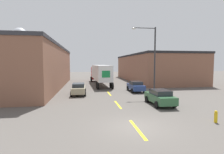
% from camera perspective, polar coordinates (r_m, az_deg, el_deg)
% --- Properties ---
extents(ground_plane, '(160.00, 160.00, 0.00)m').
position_cam_1_polar(ground_plane, '(12.05, 7.65, -15.81)').
color(ground_plane, '#56514C').
extents(road_centerline, '(0.20, 16.94, 0.01)m').
position_cam_1_polar(road_centerline, '(17.97, 1.92, -8.99)').
color(road_centerline, yellow).
rests_on(road_centerline, ground_plane).
extents(warehouse_left, '(8.61, 29.10, 7.21)m').
position_cam_1_polar(warehouse_left, '(33.13, -23.04, 3.05)').
color(warehouse_left, brown).
rests_on(warehouse_left, ground_plane).
extents(warehouse_right, '(12.43, 27.73, 6.38)m').
position_cam_1_polar(warehouse_right, '(45.06, 12.98, 3.00)').
color(warehouse_right, brown).
rests_on(warehouse_right, ground_plane).
extents(semi_truck, '(3.37, 16.04, 3.87)m').
position_cam_1_polar(semi_truck, '(35.28, -4.06, 1.42)').
color(semi_truck, '#B21919').
rests_on(semi_truck, ground_plane).
extents(parked_car_right_mid, '(1.96, 4.27, 1.55)m').
position_cam_1_polar(parked_car_right_mid, '(26.35, 7.72, -2.97)').
color(parked_car_right_mid, navy).
rests_on(parked_car_right_mid, ground_plane).
extents(parked_car_right_near, '(1.96, 4.27, 1.55)m').
position_cam_1_polar(parked_car_right_near, '(18.35, 15.34, -6.27)').
color(parked_car_right_near, '#2D5B38').
rests_on(parked_car_right_near, ground_plane).
extents(parked_car_left_far, '(1.96, 4.27, 1.55)m').
position_cam_1_polar(parked_car_left_far, '(23.91, -10.86, -3.75)').
color(parked_car_left_far, tan).
rests_on(parked_car_left_far, ground_plane).
extents(water_tower, '(5.17, 5.17, 17.15)m').
position_cam_1_polar(water_tower, '(72.97, -27.86, 11.84)').
color(water_tower, '#47474C').
rests_on(water_tower, ground_plane).
extents(street_lamp, '(3.31, 0.32, 8.97)m').
position_cam_1_polar(street_lamp, '(24.00, 12.95, 6.80)').
color(street_lamp, '#2D2D30').
rests_on(street_lamp, ground_plane).
extents(fire_hydrant, '(0.22, 0.22, 0.87)m').
position_cam_1_polar(fire_hydrant, '(14.58, 30.80, -11.04)').
color(fire_hydrant, gold).
rests_on(fire_hydrant, ground_plane).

